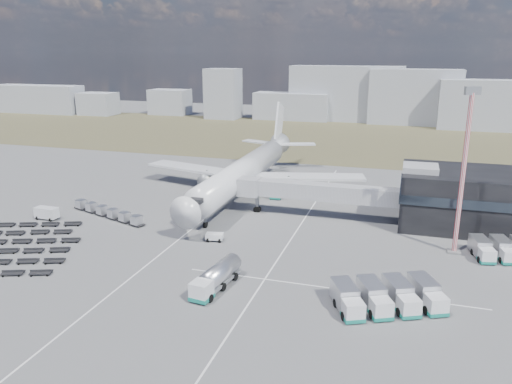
# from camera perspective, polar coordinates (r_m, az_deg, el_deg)

# --- Properties ---
(ground) EXTENTS (420.00, 420.00, 0.00)m
(ground) POSITION_cam_1_polar(r_m,az_deg,el_deg) (82.35, -8.23, -6.08)
(ground) COLOR #565659
(ground) RESTS_ON ground
(grass_strip) EXTENTS (420.00, 90.00, 0.01)m
(grass_strip) POSITION_cam_1_polar(r_m,az_deg,el_deg) (184.41, 6.47, 6.26)
(grass_strip) COLOR brown
(grass_strip) RESTS_ON ground
(lane_markings) EXTENTS (47.12, 110.00, 0.01)m
(lane_markings) POSITION_cam_1_polar(r_m,az_deg,el_deg) (81.52, -1.06, -6.15)
(lane_markings) COLOR silver
(lane_markings) RESTS_ON ground
(terminal) EXTENTS (30.40, 16.40, 11.00)m
(terminal) POSITION_cam_1_polar(r_m,az_deg,el_deg) (97.18, 24.95, -0.74)
(terminal) COLOR black
(terminal) RESTS_ON ground
(jet_bridge) EXTENTS (30.30, 3.80, 7.05)m
(jet_bridge) POSITION_cam_1_polar(r_m,az_deg,el_deg) (94.41, 5.77, 0.12)
(jet_bridge) COLOR #939399
(jet_bridge) RESTS_ON ground
(airliner) EXTENTS (51.59, 64.53, 17.62)m
(airliner) POSITION_cam_1_polar(r_m,az_deg,el_deg) (109.48, -1.15, 2.54)
(airliner) COLOR silver
(airliner) RESTS_ON ground
(skyline) EXTENTS (316.46, 27.68, 23.98)m
(skyline) POSITION_cam_1_polar(r_m,az_deg,el_deg) (224.50, 7.70, 10.34)
(skyline) COLOR #999DA7
(skyline) RESTS_ON ground
(fuel_tanker) EXTENTS (3.87, 10.28, 3.24)m
(fuel_tanker) POSITION_cam_1_polar(r_m,az_deg,el_deg) (67.20, -4.58, -9.70)
(fuel_tanker) COLOR silver
(fuel_tanker) RESTS_ON ground
(pushback_tug) EXTENTS (3.07, 2.08, 1.32)m
(pushback_tug) POSITION_cam_1_polar(r_m,az_deg,el_deg) (83.49, -4.76, -5.17)
(pushback_tug) COLOR silver
(pushback_tug) RESTS_ON ground
(utility_van) EXTENTS (4.38, 2.08, 2.30)m
(utility_van) POSITION_cam_1_polar(r_m,az_deg,el_deg) (101.40, -22.81, -2.27)
(utility_van) COLOR silver
(utility_van) RESTS_ON ground
(catering_truck) EXTENTS (2.46, 5.58, 2.52)m
(catering_truck) POSITION_cam_1_polar(r_m,az_deg,el_deg) (107.71, 2.49, 0.10)
(catering_truck) COLOR silver
(catering_truck) RESTS_ON ground
(service_trucks_near) EXTENTS (14.47, 11.71, 2.82)m
(service_trucks_near) POSITION_cam_1_polar(r_m,az_deg,el_deg) (64.54, 14.79, -11.44)
(service_trucks_near) COLOR silver
(service_trucks_near) RESTS_ON ground
(service_trucks_far) EXTENTS (9.66, 8.10, 2.58)m
(service_trucks_far) POSITION_cam_1_polar(r_m,az_deg,el_deg) (85.13, 26.40, -5.90)
(service_trucks_far) COLOR silver
(service_trucks_far) RESTS_ON ground
(uld_row) EXTENTS (18.68, 7.91, 1.75)m
(uld_row) POSITION_cam_1_polar(r_m,az_deg,el_deg) (98.74, -16.61, -2.20)
(uld_row) COLOR black
(uld_row) RESTS_ON ground
(floodlight_mast) EXTENTS (2.40, 1.98, 25.60)m
(floodlight_mast) POSITION_cam_1_polar(r_m,az_deg,el_deg) (81.13, 22.59, 2.01)
(floodlight_mast) COLOR #AF1C24
(floodlight_mast) RESTS_ON ground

